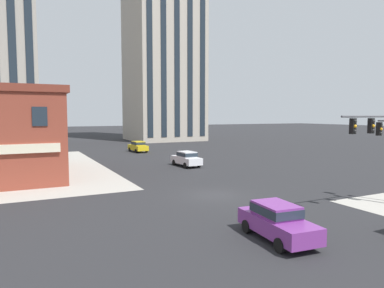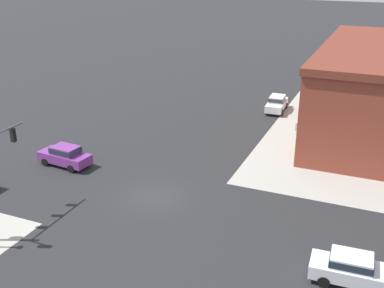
# 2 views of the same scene
# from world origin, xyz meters

# --- Properties ---
(ground_plane) EXTENTS (320.00, 320.00, 0.00)m
(ground_plane) POSITION_xyz_m (0.00, 0.00, 0.00)
(ground_plane) COLOR #262628
(car_main_southbound_near) EXTENTS (2.12, 4.51, 1.68)m
(car_main_southbound_near) POSITION_xyz_m (4.14, 30.90, 0.92)
(car_main_southbound_near) COLOR gold
(car_main_southbound_near) RESTS_ON ground
(car_main_southbound_far) EXTENTS (2.06, 4.48, 1.68)m
(car_main_southbound_far) POSITION_xyz_m (4.31, 13.78, 0.92)
(car_main_southbound_far) COLOR silver
(car_main_southbound_far) RESTS_ON ground
(car_cross_eastbound) EXTENTS (2.18, 4.54, 1.68)m
(car_cross_eastbound) POSITION_xyz_m (-1.99, -9.17, 0.92)
(car_cross_eastbound) COLOR #7A3389
(car_cross_eastbound) RESTS_ON ground
(residential_tower_skyline_right) EXTENTS (15.27, 15.71, 59.72)m
(residential_tower_skyline_right) POSITION_xyz_m (17.66, 53.94, 29.88)
(residential_tower_skyline_right) COLOR #B2A899
(residential_tower_skyline_right) RESTS_ON ground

